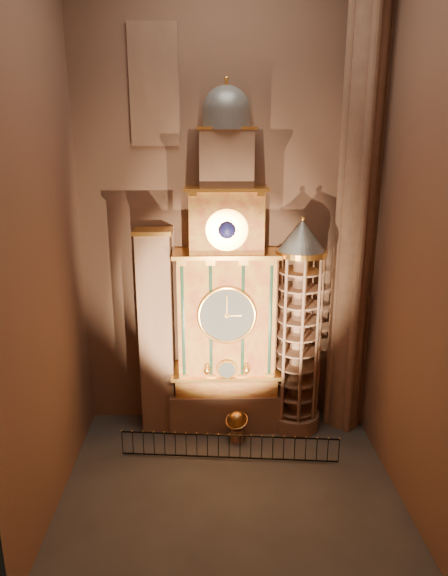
{
  "coord_description": "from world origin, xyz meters",
  "views": [
    {
      "loc": [
        -0.8,
        -18.6,
        14.2
      ],
      "look_at": [
        -0.16,
        3.0,
        7.92
      ],
      "focal_mm": 32.0,
      "sensor_mm": 36.0,
      "label": 1
    }
  ],
  "objects_px": {
    "celestial_globe": "(237,424)",
    "iron_railing": "(229,447)",
    "stair_turret": "(298,330)",
    "portrait_tower": "(157,331)",
    "astronomical_clock": "(226,301)"
  },
  "relations": [
    {
      "from": "stair_turret",
      "to": "iron_railing",
      "type": "height_order",
      "value": "stair_turret"
    },
    {
      "from": "stair_turret",
      "to": "celestial_globe",
      "type": "height_order",
      "value": "stair_turret"
    },
    {
      "from": "portrait_tower",
      "to": "iron_railing",
      "type": "distance_m",
      "value": 6.45
    },
    {
      "from": "astronomical_clock",
      "to": "iron_railing",
      "type": "bearing_deg",
      "value": -89.22
    },
    {
      "from": "portrait_tower",
      "to": "iron_railing",
      "type": "bearing_deg",
      "value": -42.0
    },
    {
      "from": "celestial_globe",
      "to": "astronomical_clock",
      "type": "bearing_deg",
      "value": 106.38
    },
    {
      "from": "astronomical_clock",
      "to": "portrait_tower",
      "type": "height_order",
      "value": "astronomical_clock"
    },
    {
      "from": "astronomical_clock",
      "to": "stair_turret",
      "type": "distance_m",
      "value": 3.78
    },
    {
      "from": "celestial_globe",
      "to": "iron_railing",
      "type": "bearing_deg",
      "value": -105.88
    },
    {
      "from": "portrait_tower",
      "to": "celestial_globe",
      "type": "relative_size",
      "value": 6.42
    },
    {
      "from": "astronomical_clock",
      "to": "celestial_globe",
      "type": "relative_size",
      "value": 10.51
    },
    {
      "from": "astronomical_clock",
      "to": "iron_railing",
      "type": "relative_size",
      "value": 1.69
    },
    {
      "from": "celestial_globe",
      "to": "iron_railing",
      "type": "relative_size",
      "value": 0.16
    },
    {
      "from": "portrait_tower",
      "to": "stair_turret",
      "type": "xyz_separation_m",
      "value": [
        6.9,
        -0.28,
        0.12
      ]
    },
    {
      "from": "celestial_globe",
      "to": "iron_railing",
      "type": "xyz_separation_m",
      "value": [
        -0.42,
        -1.49,
        -0.3
      ]
    }
  ]
}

